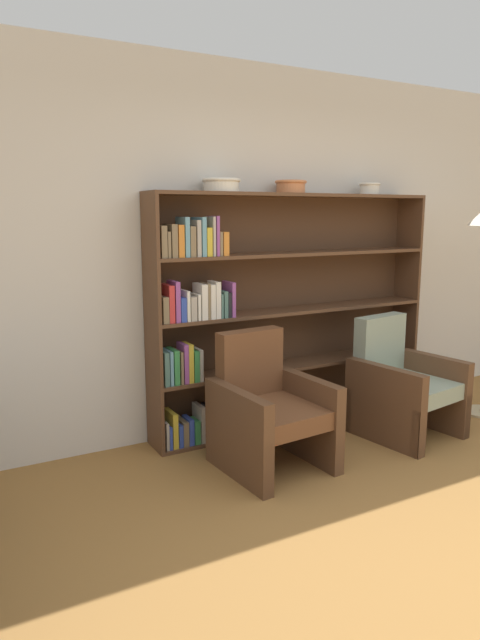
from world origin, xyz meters
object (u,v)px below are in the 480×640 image
bookshelf (268,315)px  bowl_cream (291,186)px  bowl_copper (369,188)px  armchair_leather (268,410)px  armchair_cushioned (402,385)px  bowl_olive (221,184)px

bookshelf → bowl_cream: bearing=-6.7°
bowl_copper → armchair_leather: bearing=-155.7°
bowl_cream → bowl_copper: 0.77m
armchair_cushioned → bowl_cream: bearing=-51.5°
bowl_copper → armchair_leather: bowl_copper is taller
bookshelf → armchair_cushioned: (0.82, -0.61, -0.51)m
bookshelf → bowl_olive: bearing=-177.1°
bowl_copper → armchair_cushioned: 1.60m
bookshelf → bowl_copper: size_ratio=13.53×
armchair_leather → bowl_olive: bearing=-90.4°
bookshelf → bowl_olive: (-0.41, -0.02, 0.97)m
bowl_cream → armchair_cushioned: size_ratio=0.27×
bowl_olive → armchair_cushioned: 2.01m
bowl_copper → armchair_cushioned: size_ratio=0.20×
bowl_copper → armchair_leather: size_ratio=0.20×
bowl_olive → bowl_copper: (1.35, 0.00, 0.00)m
armchair_cushioned → bowl_copper: bearing=-110.6°
bowl_cream → bowl_copper: bearing=0.0°
bookshelf → bowl_copper: bowl_copper is taller
bowl_olive → armchair_cushioned: bowl_olive is taller
bookshelf → bowl_cream: (0.18, -0.02, 0.97)m
bowl_copper → armchair_leather: 2.07m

